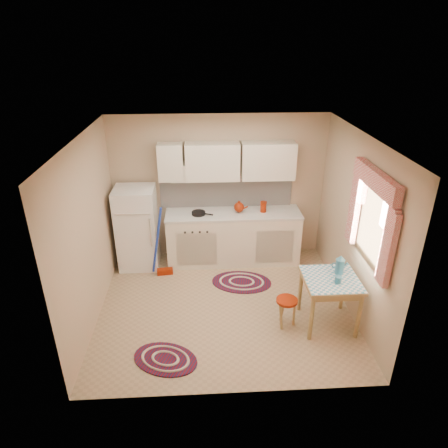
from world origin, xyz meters
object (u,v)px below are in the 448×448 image
at_px(fridge, 137,228).
at_px(table, 328,301).
at_px(base_cabinets, 233,238).
at_px(stool, 286,312).

xyz_separation_m(fridge, table, (2.77, -1.72, -0.34)).
bearing_deg(fridge, base_cabinets, 1.78).
height_order(fridge, base_cabinets, fridge).
xyz_separation_m(fridge, base_cabinets, (1.61, 0.05, -0.26)).
xyz_separation_m(table, stool, (-0.57, -0.01, -0.15)).
bearing_deg(table, fridge, 148.11).
height_order(base_cabinets, stool, base_cabinets).
bearing_deg(table, stool, -179.08).
distance_m(base_cabinets, table, 2.12).
relative_size(fridge, base_cabinets, 0.62).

